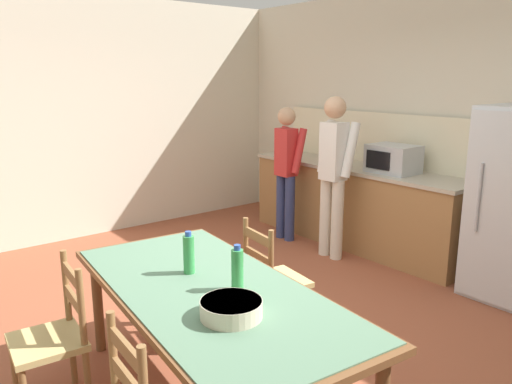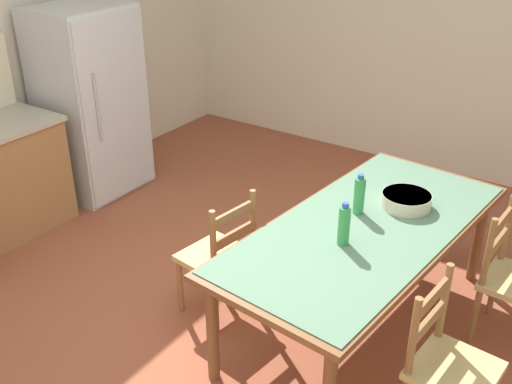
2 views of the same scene
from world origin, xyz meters
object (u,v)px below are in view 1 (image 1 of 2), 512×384
Objects in this scene: bottle_near_centre at (189,254)px; person_at_counter at (334,169)px; chair_side_near_left at (54,338)px; person_at_sink at (286,167)px; bottle_off_centre at (237,269)px; microwave at (393,159)px; chair_side_far_left at (273,280)px; serving_bowl at (231,308)px; dining_table at (210,299)px.

bottle_near_centre is 0.15× the size of person_at_counter.
person_at_sink reaches higher than chair_side_near_left.
bottle_off_centre is at bearing 56.56° from chair_side_near_left.
chair_side_near_left is 3.32m from person_at_counter.
person_at_counter is (-0.37, -0.52, -0.10)m from microwave.
bottle_near_centre is 3.05m from person_at_sink.
chair_side_near_left is 1.58m from chair_side_far_left.
bottle_off_centre is 0.17× the size of person_at_sink.
serving_bowl is at bearing -12.17° from bottle_near_centre.
chair_side_near_left is at bearing -84.17° from microwave.
bottle_near_centre is (0.67, -2.94, -0.21)m from microwave.
serving_bowl is 0.20× the size of person_at_sink.
microwave is 1.85× the size of bottle_near_centre.
bottle_near_centre is at bearing 167.83° from serving_bowl.
bottle_off_centre is 0.15× the size of person_at_counter.
bottle_off_centre is 0.34m from serving_bowl.
microwave is 0.29× the size of person_at_counter.
chair_side_near_left is (-0.68, -0.85, -0.44)m from bottle_off_centre.
microwave is at bearing 107.55° from dining_table.
person_at_sink is (-2.20, 2.36, 0.02)m from bottle_off_centre.
person_at_sink reaches higher than microwave.
person_at_sink reaches higher than chair_side_far_left.
bottle_near_centre is at bearing -143.41° from person_at_sink.
bottle_near_centre is 0.17× the size of person_at_sink.
dining_table is at bearing -151.86° from person_at_counter.
person_at_sink reaches higher than bottle_off_centre.
person_at_sink is at bearing 133.52° from serving_bowl.
microwave is at bearing -68.20° from chair_side_far_left.
dining_table is 8.32× the size of bottle_near_centre.
dining_table is 2.47× the size of chair_side_far_left.
dining_table is at bearing -139.87° from person_at_sink.
microwave is at bearing 101.12° from chair_side_near_left.
serving_bowl is (0.25, -0.22, -0.07)m from bottle_off_centre.
bottle_off_centre reaches higher than serving_bowl.
chair_side_near_left is at bearing -127.32° from dining_table.
bottle_off_centre is (0.12, 0.11, 0.19)m from dining_table.
chair_side_far_left is at bearing 116.12° from dining_table.
microwave is 0.65m from person_at_counter.
bottle_off_centre is 0.84× the size of serving_bowl.
chair_side_far_left is (-0.53, 0.72, -0.44)m from bottle_off_centre.
bottle_near_centre is at bearing -167.49° from bottle_off_centre.
chair_side_near_left is at bearing -110.98° from bottle_near_centre.
chair_side_near_left reaches higher than dining_table.
chair_side_near_left is at bearing -146.09° from serving_bowl.
serving_bowl is 3.56m from person_at_sink.
bottle_near_centre and bottle_off_centre have the same top height.
chair_side_near_left is 3.58m from person_at_sink.
dining_table is at bearing 57.97° from chair_side_near_left.
serving_bowl is at bearing 39.20° from chair_side_near_left.
chair_side_near_left is (0.38, -3.71, -0.65)m from microwave.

